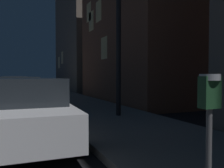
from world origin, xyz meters
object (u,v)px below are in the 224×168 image
object	(u,v)px
car_black	(18,93)
car_blue	(14,83)
parking_meter	(209,109)
street_lamp	(119,3)
car_white	(25,112)
car_silver	(15,87)

from	to	relation	value
car_black	car_blue	world-z (taller)	same
parking_meter	car_black	bearing A→B (deg)	98.46
parking_meter	street_lamp	bearing A→B (deg)	73.82
car_blue	street_lamp	world-z (taller)	street_lamp
car_white	street_lamp	distance (m)	4.76
parking_meter	car_silver	bearing A→B (deg)	95.04
car_white	car_blue	size ratio (longest dim) A/B	0.88
car_silver	car_blue	size ratio (longest dim) A/B	0.97
parking_meter	car_silver	distance (m)	16.29
parking_meter	car_white	bearing A→B (deg)	110.30
car_white	parking_meter	bearing A→B (deg)	-69.70
car_white	car_silver	size ratio (longest dim) A/B	0.91
car_white	street_lamp	world-z (taller)	street_lamp
car_black	car_blue	bearing A→B (deg)	90.00
car_black	car_silver	distance (m)	6.60
car_black	car_silver	size ratio (longest dim) A/B	0.94
car_blue	car_silver	bearing A→B (deg)	-90.01
parking_meter	street_lamp	world-z (taller)	street_lamp
car_white	car_blue	world-z (taller)	same
car_black	car_silver	world-z (taller)	same
parking_meter	car_blue	distance (m)	23.28
car_white	car_black	world-z (taller)	same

